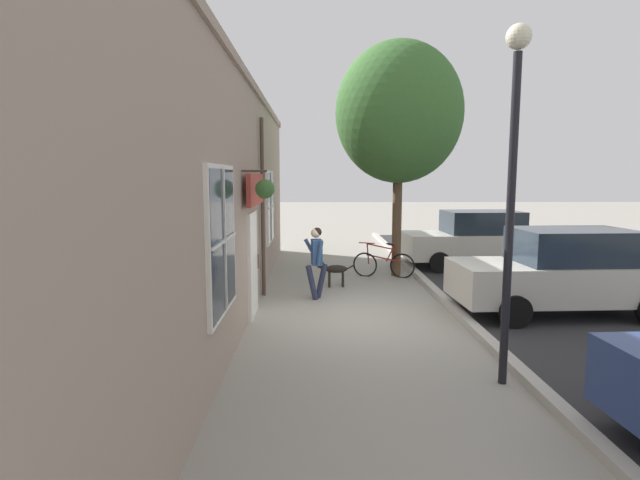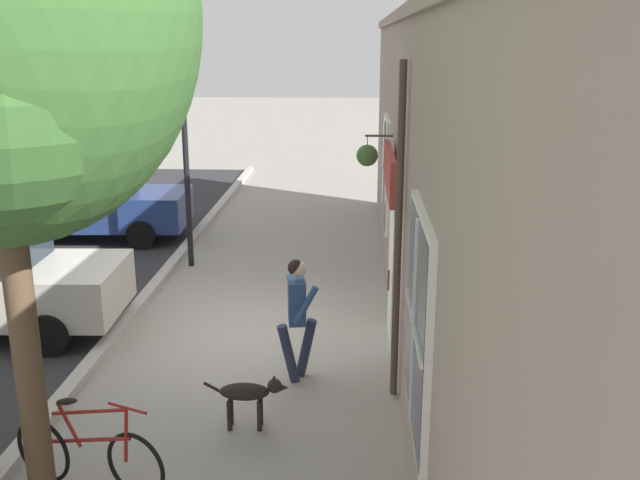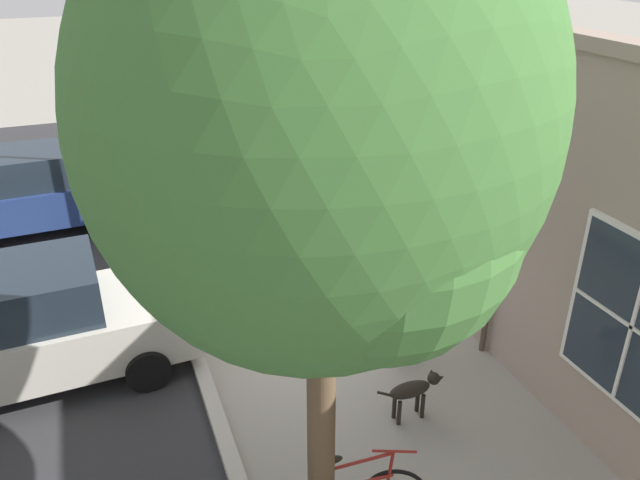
# 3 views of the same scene
# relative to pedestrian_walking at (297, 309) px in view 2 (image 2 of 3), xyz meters

# --- Properties ---
(ground_plane) EXTENTS (90.00, 90.00, 0.00)m
(ground_plane) POSITION_rel_pedestrian_walking_xyz_m (0.87, -1.45, -0.99)
(ground_plane) COLOR gray
(storefront_facade) EXTENTS (0.95, 18.00, 4.75)m
(storefront_facade) POSITION_rel_pedestrian_walking_xyz_m (-1.47, -1.43, 1.39)
(storefront_facade) COLOR gray
(storefront_facade) RESTS_ON ground_plane
(pedestrian_walking) EXTENTS (0.56, 0.55, 1.66)m
(pedestrian_walking) POSITION_rel_pedestrian_walking_xyz_m (0.00, 0.00, 0.00)
(pedestrian_walking) COLOR #282D47
(pedestrian_walking) RESTS_ON ground_plane
(dog_on_leash) EXTENTS (0.98, 0.24, 0.65)m
(dog_on_leash) POSITION_rel_pedestrian_walking_xyz_m (0.45, 1.27, -0.55)
(dog_on_leash) COLOR black
(dog_on_leash) RESTS_ON ground_plane
(leaning_bicycle) EXTENTS (1.68, 0.53, 1.00)m
(leaning_bicycle) POSITION_rel_pedestrian_walking_xyz_m (1.89, 2.49, -0.61)
(leaning_bicycle) COLOR black
(leaning_bicycle) RESTS_ON ground_plane
(parked_car_nearest_curb) EXTENTS (4.37, 2.07, 1.75)m
(parked_car_nearest_curb) POSITION_rel_pedestrian_walking_xyz_m (5.26, -6.67, -0.11)
(parked_car_nearest_curb) COLOR navy
(parked_car_nearest_curb) RESTS_ON ground_plane
(street_lamp) EXTENTS (0.32, 0.32, 4.70)m
(street_lamp) POSITION_rel_pedestrian_walking_xyz_m (2.51, -4.76, 2.10)
(street_lamp) COLOR black
(street_lamp) RESTS_ON ground_plane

